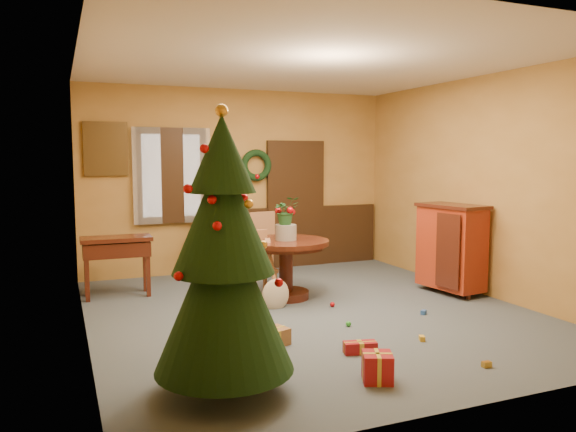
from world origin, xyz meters
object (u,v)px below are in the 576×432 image
writing_desk (117,252)px  chair_near (256,264)px  christmas_tree (223,260)px  sideboard (451,246)px  dining_table (286,258)px

writing_desk → chair_near: bearing=-29.6°
christmas_tree → writing_desk: 3.56m
christmas_tree → sideboard: size_ratio=1.85×
dining_table → writing_desk: 2.23m
dining_table → christmas_tree: (-1.55, -2.57, 0.52)m
chair_near → writing_desk: chair_near is taller
dining_table → chair_near: size_ratio=1.24×
christmas_tree → chair_near: bearing=66.0°
christmas_tree → sideboard: christmas_tree is taller
christmas_tree → writing_desk: size_ratio=2.47×
writing_desk → sideboard: 4.45m
dining_table → chair_near: 0.41m
writing_desk → sideboard: bearing=-19.7°
sideboard → writing_desk: bearing=160.3°
dining_table → sideboard: size_ratio=0.93×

